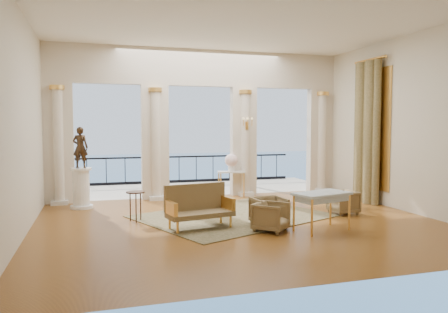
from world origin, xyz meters
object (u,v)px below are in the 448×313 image
object	(u,v)px
armchair_a	(271,215)
armchair_b	(269,210)
side_table	(135,196)
armchair_d	(186,199)
pedestal	(81,189)
armchair_c	(343,201)
console_table	(231,176)
settee	(198,206)
statue	(80,147)
game_table	(322,196)

from	to	relation	value
armchair_a	armchair_b	bearing A→B (deg)	27.55
armchair_a	side_table	world-z (taller)	side_table
armchair_d	pedestal	world-z (taller)	pedestal
armchair_b	pedestal	size ratio (longest dim) A/B	0.65
armchair_c	armchair_a	bearing A→B (deg)	-66.50
console_table	side_table	xyz separation A→B (m)	(-3.17, -2.73, -0.06)
armchair_b	settee	distance (m)	1.55
armchair_d	side_table	distance (m)	1.53
settee	statue	bearing A→B (deg)	117.99
settee	armchair_d	bearing A→B (deg)	76.18
game_table	pedestal	xyz separation A→B (m)	(-4.89, 4.06, -0.20)
armchair_c	console_table	world-z (taller)	console_table
armchair_b	armchair_c	size ratio (longest dim) A/B	1.10
pedestal	side_table	bearing A→B (deg)	-59.06
armchair_c	console_table	distance (m)	3.82
armchair_c	side_table	xyz separation A→B (m)	(-5.05, 0.58, 0.28)
statue	armchair_b	bearing A→B (deg)	155.61
pedestal	side_table	size ratio (longest dim) A/B	1.56
settee	console_table	xyz separation A→B (m)	(1.94, 3.75, 0.20)
armchair_a	settee	bearing A→B (deg)	107.11
armchair_b	armchair_a	bearing A→B (deg)	-109.73
armchair_a	statue	distance (m)	5.57
statue	pedestal	bearing A→B (deg)	-164.49
armchair_a	pedestal	size ratio (longest dim) A/B	0.61
armchair_b	statue	size ratio (longest dim) A/B	0.64
game_table	console_table	size ratio (longest dim) A/B	1.48
settee	statue	xyz separation A→B (m)	(-2.47, 3.08, 1.16)
side_table	statue	bearing A→B (deg)	120.94
armchair_b	statue	distance (m)	5.36
armchair_d	pedestal	xyz separation A→B (m)	(-2.56, 1.36, 0.19)
armchair_c	pedestal	size ratio (longest dim) A/B	0.59
armchair_a	game_table	bearing A→B (deg)	-59.87
armchair_d	settee	xyz separation A→B (m)	(-0.09, -1.73, 0.13)
armchair_d	statue	size ratio (longest dim) A/B	0.61
settee	pedestal	xyz separation A→B (m)	(-2.47, 3.08, 0.06)
armchair_b	statue	xyz separation A→B (m)	(-4.00, 3.34, 1.27)
pedestal	statue	bearing A→B (deg)	180.00
side_table	settee	bearing A→B (deg)	-39.65
console_table	side_table	distance (m)	4.18
game_table	statue	world-z (taller)	statue
armchair_a	side_table	distance (m)	3.16
pedestal	armchair_a	bearing A→B (deg)	-44.58
game_table	console_table	world-z (taller)	game_table
armchair_a	statue	world-z (taller)	statue
game_table	side_table	distance (m)	4.17
pedestal	side_table	xyz separation A→B (m)	(1.23, -2.06, 0.08)
armchair_a	settee	xyz separation A→B (m)	(-1.39, 0.72, 0.13)
settee	console_table	distance (m)	4.22
settee	pedestal	distance (m)	3.95
game_table	console_table	distance (m)	4.76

